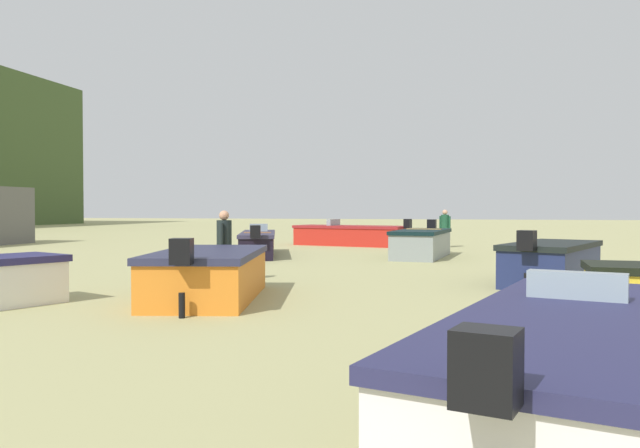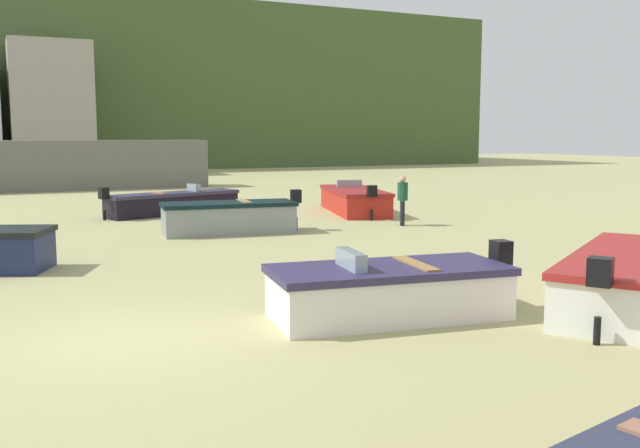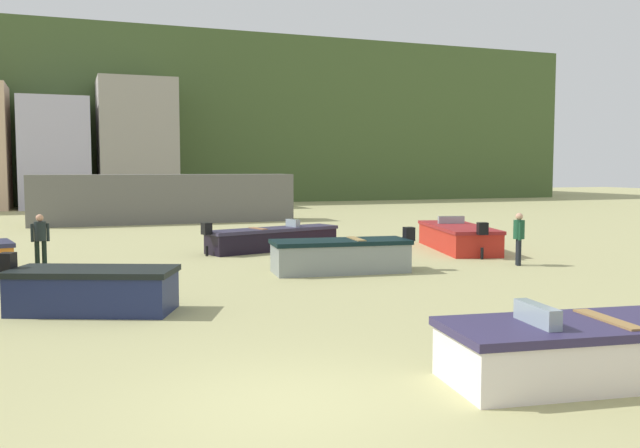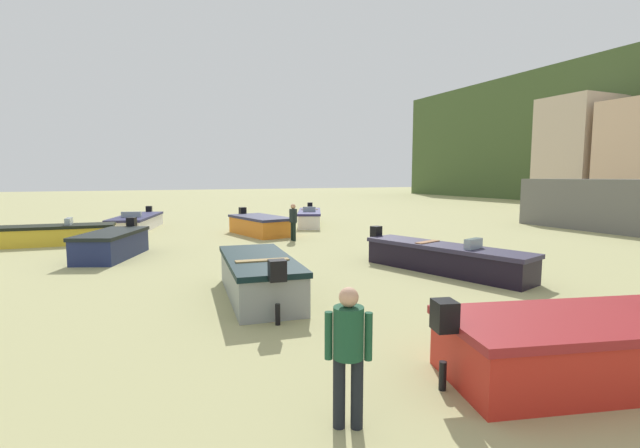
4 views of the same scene
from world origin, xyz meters
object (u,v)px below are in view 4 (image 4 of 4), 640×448
object	(u,v)px
beach_walker_foreground	(348,346)
boat_grey_5	(259,277)
boat_yellow_9	(44,235)
beach_walker_distant	(293,219)
boat_white_0	(137,222)
boat_black_6	(445,258)
boat_navy_3	(112,244)
boat_white_2	(309,218)
boat_orange_1	(261,225)
boat_red_8	(622,344)

from	to	relation	value
beach_walker_foreground	boat_grey_5	bearing A→B (deg)	111.42
boat_yellow_9	beach_walker_distant	world-z (taller)	beach_walker_distant
boat_white_0	boat_black_6	xyz separation A→B (m)	(15.07, 8.00, 0.04)
boat_navy_3	beach_walker_distant	xyz separation A→B (m)	(-1.23, 7.17, 0.49)
boat_white_2	beach_walker_foreground	distance (m)	20.61
boat_orange_1	boat_black_6	xyz separation A→B (m)	(10.37, 2.56, -0.03)
boat_white_0	boat_navy_3	world-z (taller)	boat_navy_3
boat_grey_5	boat_white_2	bearing A→B (deg)	69.48
boat_yellow_9	beach_walker_foreground	xyz separation A→B (m)	(16.79, 5.26, 0.53)
boat_black_6	boat_red_8	size ratio (longest dim) A/B	0.99
boat_black_6	beach_walker_foreground	size ratio (longest dim) A/B	3.34
boat_navy_3	boat_yellow_9	size ratio (longest dim) A/B	0.66
boat_orange_1	boat_black_6	distance (m)	10.68
boat_orange_1	boat_grey_5	xyz separation A→B (m)	(10.71, -3.17, 0.03)
boat_orange_1	boat_navy_3	distance (m)	7.49
boat_navy_3	boat_grey_5	bearing A→B (deg)	137.80
boat_grey_5	boat_yellow_9	world-z (taller)	boat_grey_5
boat_orange_1	boat_yellow_9	xyz separation A→B (m)	(-0.41, -9.05, -0.04)
beach_walker_distant	boat_black_6	bearing A→B (deg)	-172.28
boat_navy_3	boat_white_0	bearing A→B (deg)	-74.38
boat_white_2	boat_grey_5	xyz separation A→B (m)	(13.51, -6.91, 0.04)
boat_grey_5	boat_black_6	size ratio (longest dim) A/B	0.79
boat_white_2	beach_walker_distant	bearing A→B (deg)	84.15
boat_navy_3	boat_yellow_9	xyz separation A→B (m)	(-4.22, -2.60, -0.05)
boat_black_6	boat_red_8	world-z (taller)	boat_red_8
boat_red_8	boat_white_2	bearing A→B (deg)	-174.95
boat_orange_1	beach_walker_foreground	size ratio (longest dim) A/B	2.52
beach_walker_distant	beach_walker_foreground	bearing A→B (deg)	156.32
boat_black_6	beach_walker_foreground	world-z (taller)	beach_walker_foreground
boat_yellow_9	boat_white_2	bearing A→B (deg)	104.32
boat_white_2	boat_red_8	bearing A→B (deg)	103.59
boat_red_8	beach_walker_foreground	world-z (taller)	beach_walker_foreground
boat_black_6	boat_navy_3	bearing A→B (deg)	-53.06
boat_orange_1	boat_red_8	world-z (taller)	boat_red_8
boat_black_6	beach_walker_foreground	xyz separation A→B (m)	(6.02, -6.35, 0.53)
beach_walker_foreground	beach_walker_distant	size ratio (longest dim) A/B	1.00
boat_orange_1	boat_red_8	distance (m)	16.81
boat_white_2	beach_walker_foreground	size ratio (longest dim) A/B	3.03
boat_grey_5	boat_navy_3	bearing A→B (deg)	121.96
boat_orange_1	boat_black_6	world-z (taller)	boat_orange_1
boat_orange_1	beach_walker_foreground	world-z (taller)	beach_walker_foreground
boat_white_2	boat_grey_5	distance (m)	15.18
beach_walker_foreground	boat_navy_3	bearing A→B (deg)	129.55
boat_orange_1	boat_navy_3	bearing A→B (deg)	19.11
boat_yellow_9	boat_red_8	bearing A→B (deg)	32.40
boat_orange_1	boat_red_8	xyz separation A→B (m)	(16.80, 0.36, 0.00)
boat_white_2	boat_black_6	distance (m)	13.22
boat_black_6	boat_yellow_9	world-z (taller)	boat_black_6
beach_walker_distant	boat_white_0	bearing A→B (deg)	34.64
boat_white_0	boat_navy_3	distance (m)	8.58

